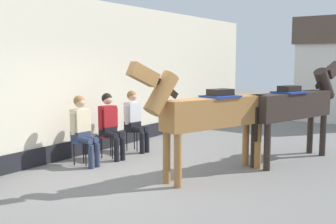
{
  "coord_description": "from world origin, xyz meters",
  "views": [
    {
      "loc": [
        4.19,
        -5.45,
        2.08
      ],
      "look_at": [
        -0.4,
        1.2,
        1.05
      ],
      "focal_mm": 43.76,
      "sensor_mm": 36.0,
      "label": 1
    }
  ],
  "objects_px": {
    "seated_visitor_far": "(134,118)",
    "saddled_horse_near": "(210,113)",
    "seated_visitor_middle": "(110,122)",
    "saddled_horse_far": "(295,105)",
    "seated_visitor_near": "(83,127)"
  },
  "relations": [
    {
      "from": "seated_visitor_far",
      "to": "saddled_horse_far",
      "type": "xyz_separation_m",
      "value": [
        3.28,
        1.22,
        0.38
      ]
    },
    {
      "from": "seated_visitor_middle",
      "to": "seated_visitor_far",
      "type": "xyz_separation_m",
      "value": [
        -0.03,
        0.85,
        0.0
      ]
    },
    {
      "from": "seated_visitor_far",
      "to": "saddled_horse_far",
      "type": "distance_m",
      "value": 3.52
    },
    {
      "from": "saddled_horse_far",
      "to": "seated_visitor_near",
      "type": "bearing_deg",
      "value": -139.73
    },
    {
      "from": "saddled_horse_near",
      "to": "seated_visitor_near",
      "type": "bearing_deg",
      "value": -163.54
    },
    {
      "from": "seated_visitor_far",
      "to": "saddled_horse_near",
      "type": "bearing_deg",
      "value": -19.39
    },
    {
      "from": "seated_visitor_near",
      "to": "seated_visitor_middle",
      "type": "bearing_deg",
      "value": 86.26
    },
    {
      "from": "seated_visitor_middle",
      "to": "saddled_horse_near",
      "type": "bearing_deg",
      "value": -0.07
    },
    {
      "from": "seated_visitor_near",
      "to": "seated_visitor_far",
      "type": "height_order",
      "value": "same"
    },
    {
      "from": "seated_visitor_middle",
      "to": "saddled_horse_far",
      "type": "height_order",
      "value": "saddled_horse_far"
    },
    {
      "from": "seated_visitor_far",
      "to": "seated_visitor_middle",
      "type": "bearing_deg",
      "value": -88.23
    },
    {
      "from": "seated_visitor_far",
      "to": "seated_visitor_near",
      "type": "bearing_deg",
      "value": -90.76
    },
    {
      "from": "seated_visitor_near",
      "to": "saddled_horse_near",
      "type": "distance_m",
      "value": 2.59
    },
    {
      "from": "saddled_horse_near",
      "to": "seated_visitor_far",
      "type": "bearing_deg",
      "value": 160.61
    },
    {
      "from": "seated_visitor_far",
      "to": "saddled_horse_near",
      "type": "relative_size",
      "value": 0.48
    }
  ]
}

